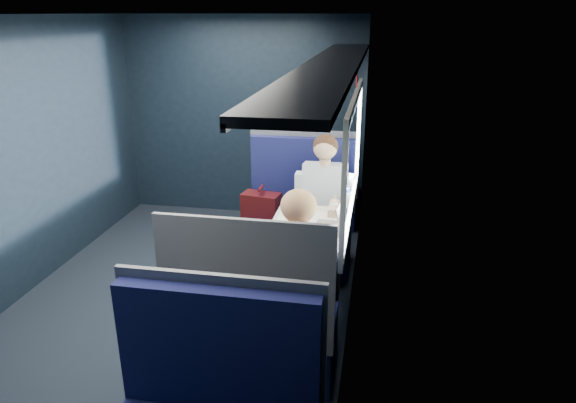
% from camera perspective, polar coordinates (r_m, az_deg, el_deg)
% --- Properties ---
extents(ground, '(2.80, 4.20, 0.01)m').
position_cam_1_polar(ground, '(4.58, -11.35, -10.58)').
color(ground, black).
extents(room_shell, '(3.00, 4.40, 2.40)m').
position_cam_1_polar(room_shell, '(4.03, -12.49, 7.82)').
color(room_shell, black).
rests_on(room_shell, ground).
extents(table, '(0.62, 1.00, 0.74)m').
position_cam_1_polar(table, '(4.02, 1.86, -3.95)').
color(table, '#54565E').
rests_on(table, ground).
extents(seat_bay_near, '(1.07, 0.62, 1.26)m').
position_cam_1_polar(seat_bay_near, '(4.94, 1.00, -2.23)').
color(seat_bay_near, '#0D0F3C').
rests_on(seat_bay_near, ground).
extents(seat_bay_far, '(1.04, 0.62, 1.26)m').
position_cam_1_polar(seat_bay_far, '(3.42, -3.49, -13.50)').
color(seat_bay_far, '#0D0F3C').
rests_on(seat_bay_far, ground).
extents(seat_row_front, '(1.04, 0.51, 1.16)m').
position_cam_1_polar(seat_row_front, '(5.80, 2.63, 1.09)').
color(seat_row_front, '#0D0F3C').
rests_on(seat_row_front, ground).
extents(man, '(0.53, 0.56, 1.32)m').
position_cam_1_polar(man, '(4.64, 3.95, 0.12)').
color(man, black).
rests_on(man, ground).
extents(woman, '(0.53, 0.56, 1.32)m').
position_cam_1_polar(woman, '(3.36, 1.25, -7.91)').
color(woman, black).
rests_on(woman, ground).
extents(papers, '(0.49, 0.70, 0.01)m').
position_cam_1_polar(papers, '(4.00, 1.75, -2.88)').
color(papers, white).
rests_on(papers, table).
extents(laptop, '(0.26, 0.32, 0.22)m').
position_cam_1_polar(laptop, '(3.95, 5.19, -2.29)').
color(laptop, silver).
rests_on(laptop, table).
extents(bottle_small, '(0.06, 0.06, 0.20)m').
position_cam_1_polar(bottle_small, '(4.32, 6.60, 0.05)').
color(bottle_small, silver).
rests_on(bottle_small, table).
extents(cup, '(0.06, 0.06, 0.08)m').
position_cam_1_polar(cup, '(4.27, 5.33, -0.82)').
color(cup, white).
rests_on(cup, table).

